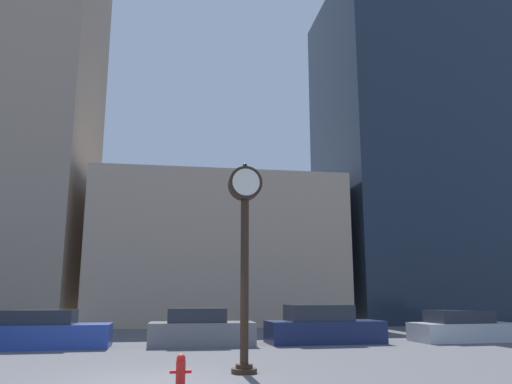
{
  "coord_description": "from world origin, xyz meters",
  "views": [
    {
      "loc": [
        0.37,
        -11.72,
        1.88
      ],
      "look_at": [
        4.05,
        10.8,
        6.6
      ],
      "focal_mm": 35.0,
      "sensor_mm": 36.0,
      "label": 1
    }
  ],
  "objects_px": {
    "street_clock": "(245,234)",
    "car_navy": "(323,327)",
    "car_grey": "(201,329)",
    "car_silver": "(463,328)",
    "fire_hydrant_far": "(181,370)",
    "car_blue": "(42,332)"
  },
  "relations": [
    {
      "from": "street_clock",
      "to": "car_navy",
      "type": "xyz_separation_m",
      "value": [
        4.19,
        7.2,
        -2.8
      ]
    },
    {
      "from": "street_clock",
      "to": "car_grey",
      "type": "bearing_deg",
      "value": 95.61
    },
    {
      "from": "car_grey",
      "to": "car_silver",
      "type": "xyz_separation_m",
      "value": [
        10.86,
        -0.02,
        -0.06
      ]
    },
    {
      "from": "car_grey",
      "to": "fire_hydrant_far",
      "type": "relative_size",
      "value": 6.16
    },
    {
      "from": "street_clock",
      "to": "fire_hydrant_far",
      "type": "relative_size",
      "value": 8.14
    },
    {
      "from": "car_grey",
      "to": "car_navy",
      "type": "xyz_separation_m",
      "value": [
        4.88,
        0.15,
        0.04
      ]
    },
    {
      "from": "fire_hydrant_far",
      "to": "car_blue",
      "type": "bearing_deg",
      "value": 119.87
    },
    {
      "from": "street_clock",
      "to": "car_silver",
      "type": "relative_size",
      "value": 1.21
    },
    {
      "from": "car_grey",
      "to": "car_silver",
      "type": "relative_size",
      "value": 0.91
    },
    {
      "from": "street_clock",
      "to": "car_navy",
      "type": "distance_m",
      "value": 8.79
    },
    {
      "from": "car_navy",
      "to": "fire_hydrant_far",
      "type": "xyz_separation_m",
      "value": [
        -5.76,
        -8.72,
        -0.29
      ]
    },
    {
      "from": "car_navy",
      "to": "car_silver",
      "type": "height_order",
      "value": "car_navy"
    },
    {
      "from": "street_clock",
      "to": "car_silver",
      "type": "bearing_deg",
      "value": 34.64
    },
    {
      "from": "street_clock",
      "to": "car_navy",
      "type": "height_order",
      "value": "street_clock"
    },
    {
      "from": "car_blue",
      "to": "car_grey",
      "type": "height_order",
      "value": "car_grey"
    },
    {
      "from": "car_navy",
      "to": "car_blue",
      "type": "bearing_deg",
      "value": 179.48
    },
    {
      "from": "street_clock",
      "to": "car_navy",
      "type": "relative_size",
      "value": 1.14
    },
    {
      "from": "car_silver",
      "to": "fire_hydrant_far",
      "type": "xyz_separation_m",
      "value": [
        -11.74,
        -8.55,
        -0.2
      ]
    },
    {
      "from": "car_blue",
      "to": "fire_hydrant_far",
      "type": "relative_size",
      "value": 7.3
    },
    {
      "from": "car_silver",
      "to": "fire_hydrant_far",
      "type": "height_order",
      "value": "car_silver"
    },
    {
      "from": "car_grey",
      "to": "fire_hydrant_far",
      "type": "bearing_deg",
      "value": -94.65
    },
    {
      "from": "street_clock",
      "to": "car_navy",
      "type": "bearing_deg",
      "value": 59.81
    }
  ]
}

